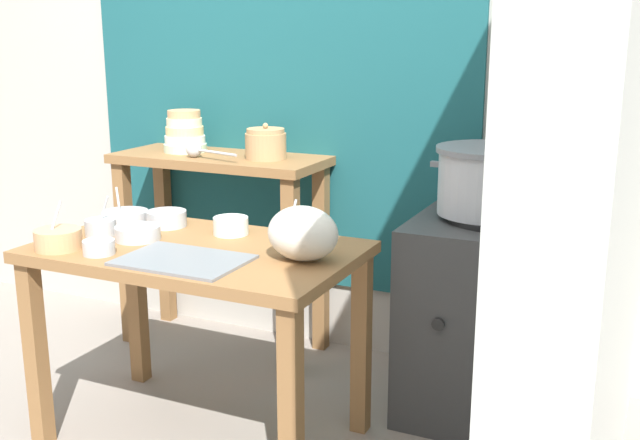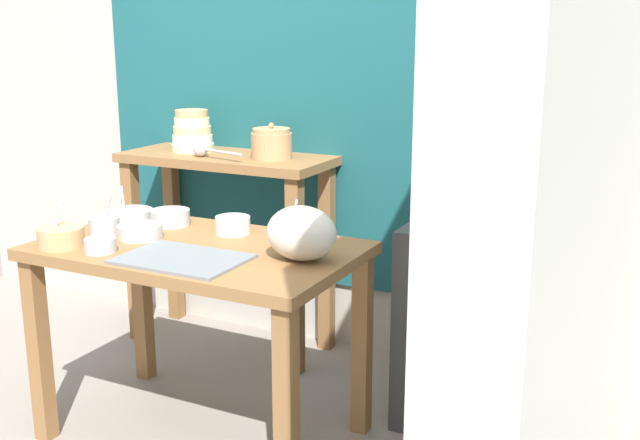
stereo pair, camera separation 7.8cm
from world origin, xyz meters
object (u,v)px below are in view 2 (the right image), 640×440
at_px(serving_tray, 182,259).
at_px(prep_bowl_0, 170,217).
at_px(steamer_pot, 493,181).
at_px(prep_table, 199,276).
at_px(bowl_stack_enamel, 192,133).
at_px(prep_bowl_2, 104,225).
at_px(prep_bowl_7, 100,245).
at_px(wide_pan, 539,231).
at_px(back_shelf_table, 227,203).
at_px(prep_bowl_5, 130,215).
at_px(ladle, 202,149).
at_px(prep_bowl_1, 61,236).
at_px(prep_bowl_6, 295,233).
at_px(plastic_bag, 302,233).
at_px(prep_bowl_4, 140,231).
at_px(prep_bowl_3, 233,224).
at_px(stove_block, 494,320).
at_px(clay_pot, 272,144).

height_order(serving_tray, prep_bowl_0, prep_bowl_0).
bearing_deg(steamer_pot, prep_table, -143.08).
relative_size(bowl_stack_enamel, prep_bowl_2, 1.35).
bearing_deg(prep_bowl_2, prep_bowl_7, -50.91).
height_order(wide_pan, prep_bowl_2, prep_bowl_2).
distance_m(steamer_pot, bowl_stack_enamel, 1.43).
bearing_deg(back_shelf_table, prep_bowl_0, -78.22).
xyz_separation_m(serving_tray, prep_bowl_5, (-0.50, 0.34, 0.02)).
bearing_deg(ladle, prep_bowl_1, -88.34).
bearing_deg(prep_bowl_6, bowl_stack_enamel, 144.93).
bearing_deg(prep_table, plastic_bag, 0.90).
bearing_deg(prep_bowl_4, prep_bowl_3, 37.89).
relative_size(serving_tray, plastic_bag, 1.69).
bearing_deg(ladle, stove_block, -1.42).
bearing_deg(plastic_bag, serving_tray, -152.62).
bearing_deg(wide_pan, prep_bowl_1, -157.59).
distance_m(plastic_bag, prep_bowl_4, 0.64).
distance_m(plastic_bag, prep_bowl_7, 0.68).
relative_size(prep_bowl_2, prep_bowl_7, 1.38).
height_order(prep_bowl_2, prep_bowl_5, prep_bowl_2).
xyz_separation_m(clay_pot, prep_bowl_0, (-0.12, -0.57, -0.21)).
bearing_deg(clay_pot, bowl_stack_enamel, 176.94).
bearing_deg(back_shelf_table, steamer_pot, -5.12).
bearing_deg(ladle, prep_table, -56.52).
height_order(wide_pan, prep_bowl_5, prep_bowl_5).
distance_m(clay_pot, prep_bowl_6, 0.75).
bearing_deg(prep_bowl_4, prep_bowl_5, 137.73).
distance_m(clay_pot, prep_bowl_7, 1.00).
distance_m(steamer_pot, prep_bowl_7, 1.40).
relative_size(prep_bowl_0, prep_bowl_3, 1.18).
relative_size(serving_tray, prep_bowl_6, 2.68).
distance_m(prep_bowl_5, prep_bowl_6, 0.72).
xyz_separation_m(clay_pot, prep_bowl_2, (-0.26, -0.77, -0.21)).
relative_size(bowl_stack_enamel, ladle, 0.68).
distance_m(back_shelf_table, bowl_stack_enamel, 0.36).
relative_size(stove_block, prep_bowl_5, 4.45).
relative_size(prep_bowl_5, prep_bowl_7, 1.67).
height_order(clay_pot, prep_bowl_3, clay_pot).
height_order(prep_table, prep_bowl_0, prep_bowl_0).
bearing_deg(prep_bowl_2, prep_bowl_4, 2.47).
height_order(wide_pan, prep_bowl_7, wide_pan).
bearing_deg(prep_bowl_4, ladle, 106.27).
bearing_deg(back_shelf_table, ladle, -119.84).
xyz_separation_m(bowl_stack_enamel, serving_tray, (0.63, -0.94, -0.26)).
distance_m(prep_bowl_5, prep_bowl_7, 0.43).
bearing_deg(prep_bowl_5, wide_pan, 8.34).
height_order(back_shelf_table, bowl_stack_enamel, bowl_stack_enamel).
relative_size(prep_table, serving_tray, 2.75).
height_order(prep_bowl_1, prep_bowl_2, prep_bowl_1).
relative_size(clay_pot, prep_bowl_7, 1.69).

